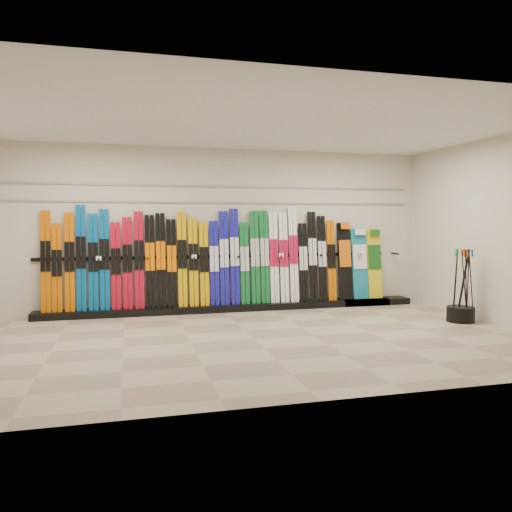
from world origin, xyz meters
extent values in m
plane|color=gray|center=(0.00, 0.00, 0.00)|extent=(8.00, 8.00, 0.00)
plane|color=beige|center=(0.00, 2.50, 1.50)|extent=(8.00, 0.00, 8.00)
plane|color=beige|center=(4.00, 0.00, 1.50)|extent=(0.00, 5.00, 5.00)
plane|color=silver|center=(0.00, 0.00, 3.00)|extent=(8.00, 8.00, 0.00)
cube|color=black|center=(0.22, 2.28, 0.06)|extent=(8.00, 0.40, 0.12)
cube|color=#C85800|center=(-3.04, 2.33, 0.98)|extent=(0.17, 0.22, 1.72)
cube|color=#C85800|center=(-2.87, 2.32, 0.87)|extent=(0.17, 0.19, 1.50)
cube|color=#C85800|center=(-2.66, 2.33, 0.96)|extent=(0.17, 0.21, 1.69)
cube|color=#034F8B|center=(-2.47, 2.34, 1.03)|extent=(0.17, 0.23, 1.82)
cube|color=#034F8B|center=(-2.28, 2.33, 0.95)|extent=(0.17, 0.21, 1.67)
cube|color=#034F8B|center=(-2.09, 2.33, 1.00)|extent=(0.17, 0.22, 1.75)
cube|color=#AD0A1F|center=(-1.90, 2.32, 0.88)|extent=(0.17, 0.19, 1.52)
cube|color=#AD0A1F|center=(-1.70, 2.32, 0.92)|extent=(0.17, 0.20, 1.61)
cube|color=#AD0A1F|center=(-1.50, 2.33, 0.97)|extent=(0.17, 0.22, 1.71)
cube|color=black|center=(-1.31, 2.33, 0.94)|extent=(0.17, 0.21, 1.65)
cube|color=black|center=(-1.13, 2.33, 0.96)|extent=(0.17, 0.21, 1.68)
cube|color=black|center=(-0.93, 2.32, 0.91)|extent=(0.17, 0.20, 1.57)
cube|color=#D09F05|center=(-0.74, 2.33, 0.98)|extent=(0.17, 0.22, 1.71)
cube|color=#D09F05|center=(-0.54, 2.32, 0.93)|extent=(0.17, 0.20, 1.61)
cube|color=#D09F05|center=(-0.35, 2.32, 0.88)|extent=(0.17, 0.19, 1.52)
cube|color=#161593|center=(-0.16, 2.32, 0.89)|extent=(0.17, 0.20, 1.54)
cube|color=#161593|center=(0.03, 2.33, 0.98)|extent=(0.17, 0.22, 1.72)
cube|color=#161593|center=(0.23, 2.33, 1.00)|extent=(0.17, 0.22, 1.77)
cube|color=#0F6229|center=(0.41, 2.32, 0.88)|extent=(0.17, 0.19, 1.52)
cube|color=#0F6229|center=(0.61, 2.33, 0.98)|extent=(0.17, 0.22, 1.73)
cube|color=#0F6229|center=(0.80, 2.33, 0.99)|extent=(0.17, 0.22, 1.74)
cube|color=white|center=(0.99, 2.33, 0.97)|extent=(0.17, 0.22, 1.71)
cube|color=white|center=(1.18, 2.33, 0.96)|extent=(0.17, 0.21, 1.69)
cube|color=white|center=(1.38, 2.34, 1.02)|extent=(0.17, 0.23, 1.81)
cube|color=black|center=(1.57, 2.32, 0.87)|extent=(0.17, 0.19, 1.50)
cube|color=black|center=(1.76, 2.33, 0.98)|extent=(0.17, 0.22, 1.72)
cube|color=black|center=(1.96, 2.33, 0.94)|extent=(0.17, 0.21, 1.64)
cube|color=#C85800|center=(2.15, 2.32, 0.90)|extent=(0.17, 0.20, 1.55)
cube|color=black|center=(2.45, 2.36, 0.87)|extent=(0.27, 0.23, 1.50)
cube|color=#14728C|center=(2.77, 2.35, 0.81)|extent=(0.32, 0.22, 1.39)
cube|color=gold|center=(3.09, 2.35, 0.81)|extent=(0.30, 0.21, 1.37)
cylinder|color=black|center=(3.60, 0.33, 0.12)|extent=(0.44, 0.44, 0.25)
cylinder|color=black|center=(3.67, 0.40, 0.61)|extent=(0.12, 0.15, 1.17)
cylinder|color=black|center=(3.63, 0.32, 0.61)|extent=(0.14, 0.12, 1.17)
cylinder|color=black|center=(3.76, 0.30, 0.61)|extent=(0.13, 0.05, 1.18)
cylinder|color=black|center=(3.51, 0.36, 0.61)|extent=(0.06, 0.02, 1.18)
cylinder|color=black|center=(3.61, 0.26, 0.61)|extent=(0.10, 0.10, 1.18)
cylinder|color=black|center=(3.63, 0.25, 0.61)|extent=(0.09, 0.03, 1.18)
cylinder|color=black|center=(3.73, 0.34, 0.61)|extent=(0.05, 0.06, 1.18)
cylinder|color=black|center=(3.54, 0.42, 0.61)|extent=(0.06, 0.05, 1.18)
cube|color=gray|center=(0.00, 2.48, 2.00)|extent=(7.60, 0.02, 0.03)
cube|color=gray|center=(0.00, 2.48, 2.30)|extent=(7.60, 0.02, 0.03)
camera|label=1|loc=(-1.70, -6.69, 1.66)|focal=35.00mm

